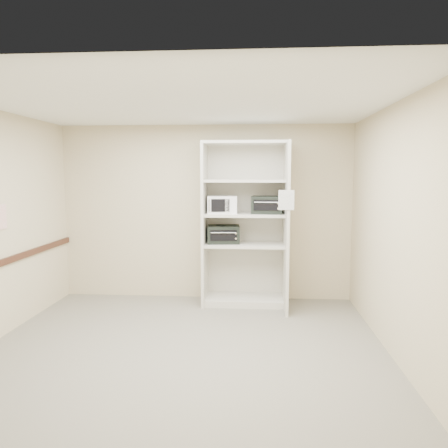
# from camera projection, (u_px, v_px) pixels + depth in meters

# --- Properties ---
(floor) EXTENTS (4.50, 4.00, 0.01)m
(floor) POSITION_uv_depth(u_px,v_px,m) (186.00, 345.00, 4.98)
(floor) COLOR #686359
(floor) RESTS_ON ground
(ceiling) EXTENTS (4.50, 4.00, 0.01)m
(ceiling) POSITION_uv_depth(u_px,v_px,m) (183.00, 104.00, 4.68)
(ceiling) COLOR white
(wall_back) EXTENTS (4.50, 0.02, 2.70)m
(wall_back) POSITION_uv_depth(u_px,v_px,m) (206.00, 213.00, 6.81)
(wall_back) COLOR beige
(wall_back) RESTS_ON ground
(wall_front) EXTENTS (4.50, 0.02, 2.70)m
(wall_front) POSITION_uv_depth(u_px,v_px,m) (135.00, 266.00, 2.85)
(wall_front) COLOR beige
(wall_front) RESTS_ON ground
(wall_right) EXTENTS (0.02, 4.00, 2.70)m
(wall_right) POSITION_uv_depth(u_px,v_px,m) (393.00, 230.00, 4.66)
(wall_right) COLOR beige
(wall_right) RESTS_ON ground
(shelving_unit) EXTENTS (1.24, 0.92, 2.42)m
(shelving_unit) POSITION_uv_depth(u_px,v_px,m) (248.00, 229.00, 6.49)
(shelving_unit) COLOR beige
(shelving_unit) RESTS_ON floor
(microwave) EXTENTS (0.46, 0.37, 0.26)m
(microwave) POSITION_uv_depth(u_px,v_px,m) (222.00, 205.00, 6.46)
(microwave) COLOR white
(microwave) RESTS_ON shelving_unit
(toaster_oven_upper) EXTENTS (0.48, 0.38, 0.26)m
(toaster_oven_upper) POSITION_uv_depth(u_px,v_px,m) (267.00, 205.00, 6.42)
(toaster_oven_upper) COLOR black
(toaster_oven_upper) RESTS_ON shelving_unit
(toaster_oven_lower) EXTENTS (0.50, 0.40, 0.26)m
(toaster_oven_lower) POSITION_uv_depth(u_px,v_px,m) (223.00, 234.00, 6.55)
(toaster_oven_lower) COLOR black
(toaster_oven_lower) RESTS_ON shelving_unit
(paper_sign) EXTENTS (0.20, 0.02, 0.26)m
(paper_sign) POSITION_uv_depth(u_px,v_px,m) (286.00, 200.00, 5.78)
(paper_sign) COLOR white
(paper_sign) RESTS_ON shelving_unit
(wall_poster) EXTENTS (0.01, 0.21, 0.30)m
(wall_poster) POSITION_uv_depth(u_px,v_px,m) (1.00, 217.00, 5.18)
(wall_poster) COLOR white
(wall_poster) RESTS_ON wall_left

